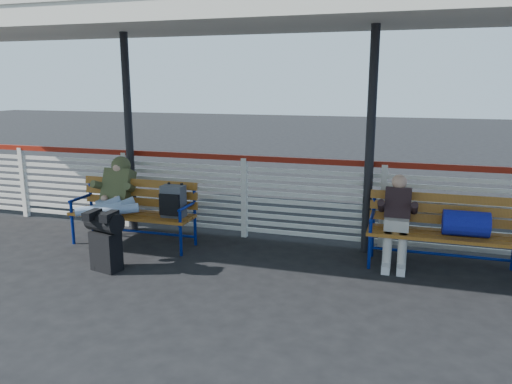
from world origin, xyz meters
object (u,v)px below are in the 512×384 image
(bench_left, at_px, (146,205))
(traveler_man, at_px, (111,203))
(luggage_stack, at_px, (105,239))
(bench_right, at_px, (452,225))
(companion_person, at_px, (397,219))

(bench_left, bearing_deg, traveler_man, -133.42)
(luggage_stack, xyz_separation_m, traveler_man, (-0.35, 0.69, 0.27))
(bench_right, bearing_deg, luggage_stack, -162.54)
(luggage_stack, height_order, bench_right, bench_right)
(bench_right, bearing_deg, bench_left, -176.61)
(bench_right, distance_m, traveler_man, 4.44)
(bench_left, height_order, traveler_man, traveler_man)
(bench_left, relative_size, bench_right, 1.00)
(luggage_stack, bearing_deg, bench_right, 31.17)
(companion_person, bearing_deg, bench_right, 1.35)
(bench_left, xyz_separation_m, companion_person, (3.41, 0.23, 0.01))
(bench_left, distance_m, bench_right, 4.08)
(companion_person, bearing_deg, traveler_man, -171.29)
(luggage_stack, relative_size, bench_right, 0.41)
(companion_person, bearing_deg, bench_left, -176.22)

